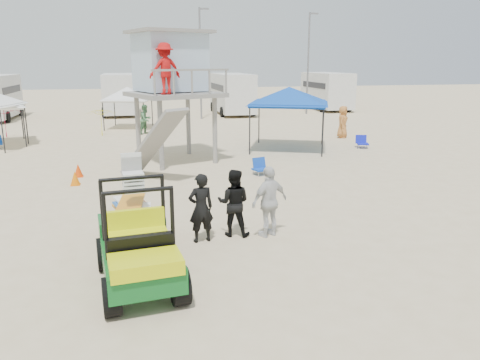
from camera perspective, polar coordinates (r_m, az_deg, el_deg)
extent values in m
plane|color=beige|center=(9.50, 1.13, -12.20)|extent=(140.00, 140.00, 0.00)
cube|color=#0D591E|center=(9.30, -12.24, -9.15)|extent=(1.61, 2.81, 0.47)
cube|color=#D1D90B|center=(9.19, -12.33, -7.49)|extent=(1.30, 0.88, 0.26)
cylinder|color=black|center=(8.55, -16.08, -13.40)|extent=(0.37, 0.71, 0.69)
cube|color=black|center=(11.51, -12.40, -5.42)|extent=(1.35, 1.83, 0.11)
cylinder|color=black|center=(11.59, -14.81, -6.48)|extent=(0.23, 0.47, 0.45)
imported|color=black|center=(11.18, -4.78, -3.43)|extent=(0.68, 0.50, 1.69)
imported|color=black|center=(11.56, -0.78, -2.79)|extent=(0.99, 0.89, 1.69)
imported|color=silver|center=(11.52, 3.62, -2.64)|extent=(1.13, 0.81, 1.78)
cylinder|color=gray|center=(19.09, -11.19, 5.45)|extent=(0.20, 0.20, 2.79)
cube|color=gray|center=(20.22, -7.98, 10.30)|extent=(4.30, 4.30, 0.18)
cube|color=#A7C0D8|center=(20.51, -8.20, 14.00)|extent=(3.18, 2.98, 2.35)
imported|color=#B20F0F|center=(19.00, -10.54, 13.19)|extent=(1.27, 0.73, 1.96)
cylinder|color=black|center=(21.13, 3.05, 5.85)|extent=(0.06, 0.06, 2.30)
pyramid|color=#1046B0|center=(23.03, 6.03, 11.24)|extent=(4.58, 4.58, 0.80)
cube|color=#1046B0|center=(23.08, 5.98, 9.25)|extent=(4.58, 4.58, 0.18)
cylinder|color=black|center=(30.20, -15.85, 7.49)|extent=(0.06, 0.06, 1.90)
pyramid|color=silver|center=(31.29, -13.60, 10.98)|extent=(3.27, 3.27, 0.80)
cube|color=silver|center=(31.34, -13.51, 9.53)|extent=(3.27, 3.27, 0.18)
imported|color=red|center=(29.88, -26.72, 6.30)|extent=(2.46, 2.48, 1.75)
imported|color=yellow|center=(28.58, -16.50, 6.77)|extent=(2.41, 2.42, 1.58)
cone|color=#DF3D07|center=(18.64, -19.11, 1.12)|extent=(0.34, 0.34, 0.50)
cone|color=orange|center=(17.42, -19.47, 0.21)|extent=(0.34, 0.34, 0.50)
cube|color=#1041B3|center=(17.92, 2.53, 1.31)|extent=(0.67, 0.64, 0.06)
cube|color=#1041B3|center=(18.10, 2.33, 2.09)|extent=(0.57, 0.33, 0.44)
cylinder|color=#B2B2B7|center=(17.70, 2.01, 0.75)|extent=(0.03, 0.03, 0.20)
cube|color=#111BB9|center=(24.29, 14.75, 4.28)|extent=(0.67, 0.65, 0.06)
cube|color=#111BB9|center=(24.47, 14.52, 4.84)|extent=(0.57, 0.34, 0.44)
cylinder|color=#B2B2B7|center=(24.03, 14.48, 3.91)|extent=(0.03, 0.03, 0.20)
cube|color=silver|center=(39.84, -14.44, 10.25)|extent=(2.50, 6.50, 3.00)
cube|color=black|center=(39.81, -14.48, 10.90)|extent=(2.54, 5.20, 0.50)
cylinder|color=black|center=(37.93, -16.28, 7.90)|extent=(0.25, 0.80, 0.80)
cube|color=silver|center=(39.17, -1.00, 10.63)|extent=(2.50, 7.00, 3.00)
cube|color=black|center=(39.15, -1.00, 11.29)|extent=(2.54, 5.60, 0.50)
cylinder|color=black|center=(36.85, -2.18, 8.29)|extent=(0.25, 0.80, 0.80)
cube|color=silver|center=(43.33, 10.51, 10.75)|extent=(2.50, 6.60, 3.00)
cube|color=black|center=(43.31, 10.54, 11.34)|extent=(2.54, 5.28, 0.50)
cylinder|color=black|center=(41.01, 9.98, 8.69)|extent=(0.25, 0.80, 0.80)
cylinder|color=slate|center=(35.61, -4.85, 13.84)|extent=(0.14, 0.14, 8.00)
cylinder|color=slate|center=(39.35, 8.30, 13.79)|extent=(0.14, 0.14, 8.00)
imported|color=#B87134|center=(27.33, 12.41, 6.93)|extent=(0.98, 1.05, 1.80)
imported|color=#47774D|center=(28.65, -11.42, 7.25)|extent=(1.06, 1.07, 1.75)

